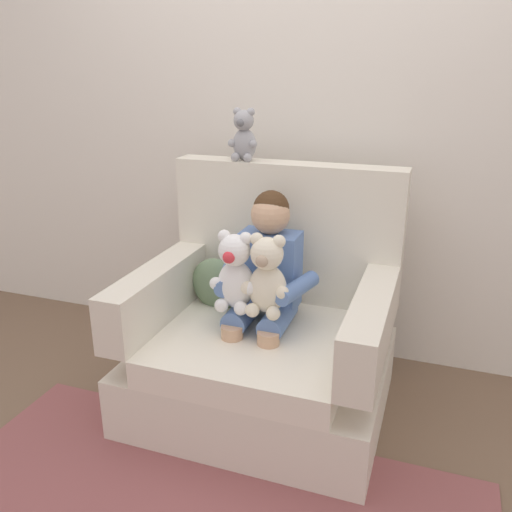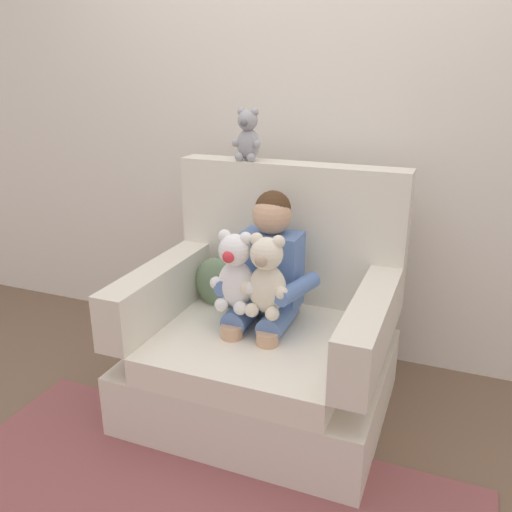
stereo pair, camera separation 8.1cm
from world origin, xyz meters
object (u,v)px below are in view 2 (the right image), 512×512
throw_pillow (219,284)px  seated_child (266,277)px  armchair (266,337)px  plush_cream (267,277)px  plush_grey_on_backrest (248,136)px  plush_white (235,273)px

throw_pillow → seated_child: bearing=-19.3°
seated_child → throw_pillow: bearing=152.7°
armchair → throw_pillow: size_ratio=4.17×
plush_cream → plush_grey_on_backrest: size_ratio=1.43×
seated_child → plush_cream: 0.15m
armchair → plush_grey_on_backrest: 0.93m
armchair → plush_cream: armchair is taller
plush_cream → plush_grey_on_backrest: (-0.26, 0.43, 0.50)m
seated_child → plush_cream: size_ratio=2.39×
seated_child → plush_white: bearing=-131.7°
plush_cream → plush_white: 0.14m
plush_white → throw_pillow: (-0.19, 0.23, -0.17)m
plush_white → plush_grey_on_backrest: (-0.12, 0.43, 0.50)m
plush_grey_on_backrest → throw_pillow: (-0.07, -0.20, -0.67)m
plush_grey_on_backrest → throw_pillow: bearing=-117.4°
plush_white → throw_pillow: size_ratio=1.32×
seated_child → throw_pillow: seated_child is taller
seated_child → throw_pillow: (-0.28, 0.10, -0.11)m
plush_grey_on_backrest → throw_pillow: 0.71m
seated_child → plush_cream: (0.05, -0.13, 0.06)m
armchair → seated_child: 0.29m
seated_child → plush_grey_on_backrest: bearing=116.7°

